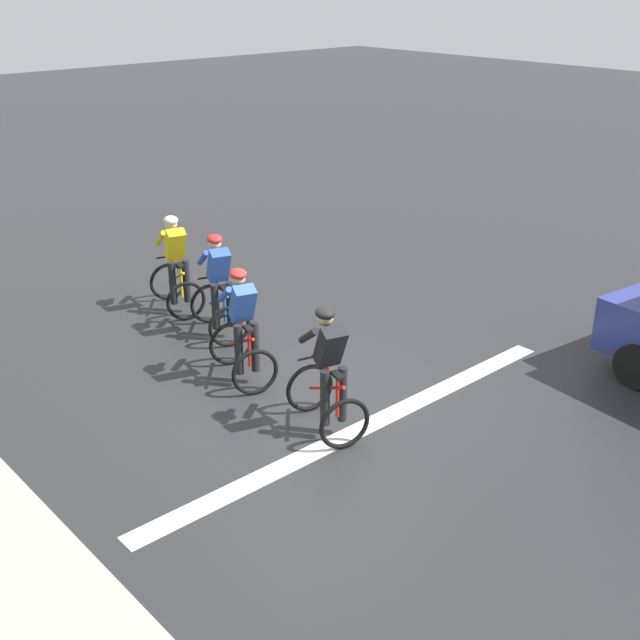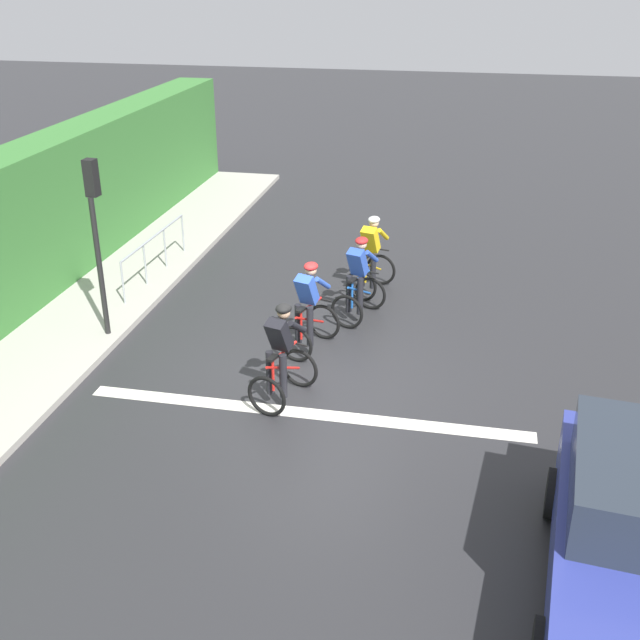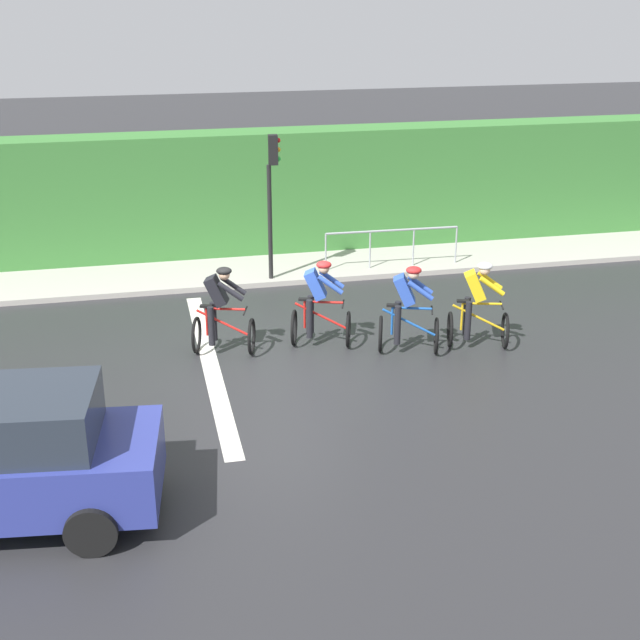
{
  "view_description": "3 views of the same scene",
  "coord_description": "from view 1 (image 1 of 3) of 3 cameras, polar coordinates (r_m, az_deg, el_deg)",
  "views": [
    {
      "loc": [
        -6.44,
        -7.33,
        5.4
      ],
      "look_at": [
        0.43,
        0.33,
        0.93
      ],
      "focal_mm": 45.26,
      "sensor_mm": 36.0,
      "label": 1
    },
    {
      "loc": [
        2.24,
        -11.0,
        6.39
      ],
      "look_at": [
        -0.02,
        0.22,
        1.02
      ],
      "focal_mm": 43.19,
      "sensor_mm": 36.0,
      "label": 2
    },
    {
      "loc": [
        14.32,
        -2.21,
        6.42
      ],
      "look_at": [
        0.66,
        0.83,
        0.93
      ],
      "focal_mm": 48.78,
      "sensor_mm": 36.0,
      "label": 3
    }
  ],
  "objects": [
    {
      "name": "cyclist_mid",
      "position": [
        11.31,
        -5.51,
        -0.64
      ],
      "size": [
        0.97,
        1.23,
        1.66
      ],
      "color": "black",
      "rests_on": "ground"
    },
    {
      "name": "cyclist_lead",
      "position": [
        13.87,
        -10.16,
        3.73
      ],
      "size": [
        0.95,
        1.22,
        1.66
      ],
      "color": "black",
      "rests_on": "ground"
    },
    {
      "name": "cyclist_second",
      "position": [
        12.79,
        -7.17,
        2.21
      ],
      "size": [
        0.98,
        1.24,
        1.66
      ],
      "color": "black",
      "rests_on": "ground"
    },
    {
      "name": "cyclist_fourth",
      "position": [
        10.02,
        0.57,
        -3.86
      ],
      "size": [
        0.96,
        1.23,
        1.66
      ],
      "color": "black",
      "rests_on": "ground"
    },
    {
      "name": "road_marking_stop_line",
      "position": [
        10.49,
        3.32,
        -7.51
      ],
      "size": [
        7.0,
        0.3,
        0.01
      ],
      "primitive_type": "cube",
      "color": "silver",
      "rests_on": "ground"
    },
    {
      "name": "ground_plane",
      "position": [
        11.15,
        -0.5,
        -5.47
      ],
      "size": [
        80.0,
        80.0,
        0.0
      ],
      "primitive_type": "plane",
      "color": "#28282B"
    }
  ]
}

